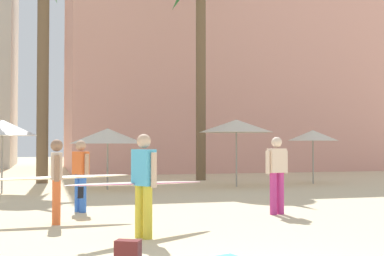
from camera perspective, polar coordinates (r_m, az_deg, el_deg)
hotel_pink at (r=34.96m, az=3.52°, el=8.02°), size 20.01×11.77×14.97m
cafe_umbrella_0 at (r=18.02m, az=-19.81°, el=0.03°), size 2.17×2.17×2.36m
cafe_umbrella_1 at (r=21.50m, az=12.93°, el=-0.79°), size 2.00×2.00×2.13m
cafe_umbrella_3 at (r=18.46m, az=-9.10°, el=-0.86°), size 2.59×2.59×2.12m
cafe_umbrella_4 at (r=19.57m, az=4.82°, el=0.21°), size 2.77×2.77×2.48m
person_mid_left at (r=9.09m, az=-5.38°, el=-5.81°), size 2.83×1.91×1.76m
person_near_right at (r=10.98m, az=-14.46°, el=-5.21°), size 3.01×0.86×1.68m
person_far_left at (r=12.07m, az=9.15°, el=-4.69°), size 0.61×0.30×1.74m
person_near_left at (r=12.59m, az=-11.95°, el=-4.75°), size 0.39×0.57×1.67m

